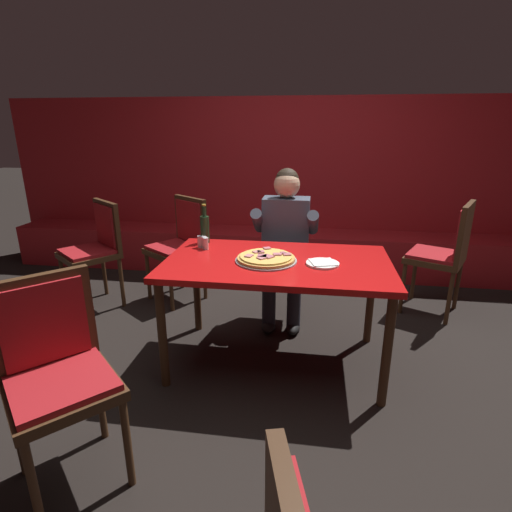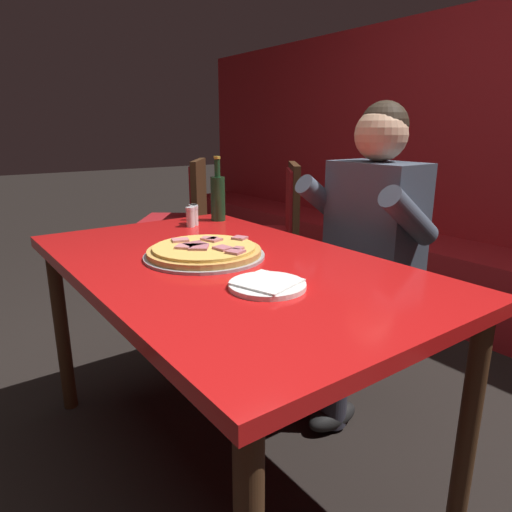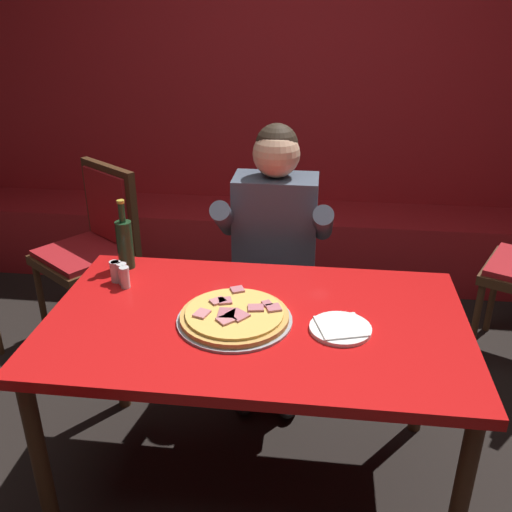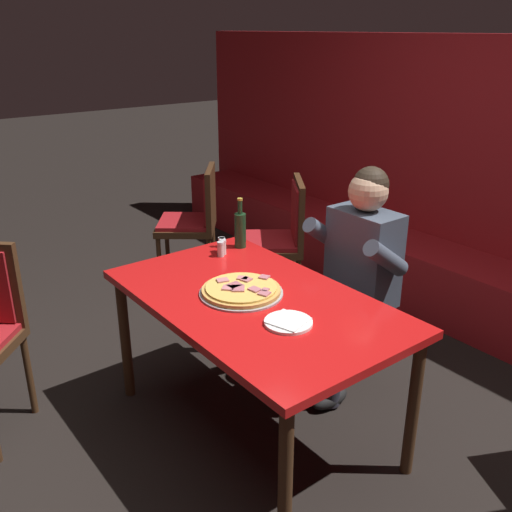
{
  "view_description": "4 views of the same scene",
  "coord_description": "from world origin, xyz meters",
  "px_view_note": "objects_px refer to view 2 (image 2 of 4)",
  "views": [
    {
      "loc": [
        0.22,
        -2.47,
        1.6
      ],
      "look_at": [
        -0.16,
        0.1,
        0.75
      ],
      "focal_mm": 28.0,
      "sensor_mm": 36.0,
      "label": 1
    },
    {
      "loc": [
        1.21,
        -0.75,
        1.17
      ],
      "look_at": [
        -0.09,
        0.2,
        0.72
      ],
      "focal_mm": 32.0,
      "sensor_mm": 36.0,
      "label": 2
    },
    {
      "loc": [
        0.21,
        -1.7,
        1.8
      ],
      "look_at": [
        -0.03,
        0.28,
        0.86
      ],
      "focal_mm": 40.0,
      "sensor_mm": 36.0,
      "label": 3
    },
    {
      "loc": [
        1.91,
        -1.47,
        1.94
      ],
      "look_at": [
        -0.01,
        0.01,
        0.96
      ],
      "focal_mm": 40.0,
      "sensor_mm": 36.0,
      "label": 4
    }
  ],
  "objects_px": {
    "dining_chair_near_left": "(273,227)",
    "dining_chair_by_booth": "(183,214)",
    "beer_bottle": "(218,197)",
    "plate_white_paper": "(267,285)",
    "shaker_parmesan": "(194,215)",
    "shaker_red_pepper_flakes": "(193,215)",
    "shaker_oregano": "(194,217)",
    "diner_seated_blue_shirt": "(359,246)",
    "pizza": "(205,252)",
    "shaker_black_pepper": "(190,218)",
    "main_dining_table": "(223,283)"
  },
  "relations": [
    {
      "from": "pizza",
      "to": "beer_bottle",
      "type": "height_order",
      "value": "beer_bottle"
    },
    {
      "from": "shaker_oregano",
      "to": "shaker_black_pepper",
      "type": "xyz_separation_m",
      "value": [
        0.02,
        -0.03,
        0.0
      ]
    },
    {
      "from": "pizza",
      "to": "shaker_red_pepper_flakes",
      "type": "height_order",
      "value": "shaker_red_pepper_flakes"
    },
    {
      "from": "pizza",
      "to": "shaker_oregano",
      "type": "xyz_separation_m",
      "value": [
        -0.47,
        0.22,
        0.02
      ]
    },
    {
      "from": "plate_white_paper",
      "to": "shaker_black_pepper",
      "type": "bearing_deg",
      "value": 165.67
    },
    {
      "from": "main_dining_table",
      "to": "diner_seated_blue_shirt",
      "type": "bearing_deg",
      "value": 90.16
    },
    {
      "from": "main_dining_table",
      "to": "shaker_black_pepper",
      "type": "xyz_separation_m",
      "value": [
        -0.53,
        0.17,
        0.12
      ]
    },
    {
      "from": "plate_white_paper",
      "to": "shaker_parmesan",
      "type": "height_order",
      "value": "shaker_parmesan"
    },
    {
      "from": "beer_bottle",
      "to": "shaker_parmesan",
      "type": "bearing_deg",
      "value": -87.77
    },
    {
      "from": "dining_chair_near_left",
      "to": "dining_chair_by_booth",
      "type": "height_order",
      "value": "dining_chair_near_left"
    },
    {
      "from": "shaker_black_pepper",
      "to": "diner_seated_blue_shirt",
      "type": "distance_m",
      "value": 0.73
    },
    {
      "from": "pizza",
      "to": "diner_seated_blue_shirt",
      "type": "height_order",
      "value": "diner_seated_blue_shirt"
    },
    {
      "from": "shaker_red_pepper_flakes",
      "to": "dining_chair_near_left",
      "type": "relative_size",
      "value": 0.09
    },
    {
      "from": "plate_white_paper",
      "to": "diner_seated_blue_shirt",
      "type": "bearing_deg",
      "value": 112.69
    },
    {
      "from": "diner_seated_blue_shirt",
      "to": "dining_chair_near_left",
      "type": "distance_m",
      "value": 1.06
    },
    {
      "from": "plate_white_paper",
      "to": "shaker_parmesan",
      "type": "bearing_deg",
      "value": 163.8
    },
    {
      "from": "shaker_parmesan",
      "to": "dining_chair_by_booth",
      "type": "distance_m",
      "value": 1.26
    },
    {
      "from": "main_dining_table",
      "to": "shaker_black_pepper",
      "type": "distance_m",
      "value": 0.56
    },
    {
      "from": "shaker_black_pepper",
      "to": "main_dining_table",
      "type": "bearing_deg",
      "value": -17.5
    },
    {
      "from": "shaker_parmesan",
      "to": "dining_chair_by_booth",
      "type": "relative_size",
      "value": 0.09
    },
    {
      "from": "pizza",
      "to": "main_dining_table",
      "type": "bearing_deg",
      "value": 20.86
    },
    {
      "from": "shaker_red_pepper_flakes",
      "to": "plate_white_paper",
      "type": "bearing_deg",
      "value": -16.15
    },
    {
      "from": "main_dining_table",
      "to": "shaker_black_pepper",
      "type": "bearing_deg",
      "value": 162.5
    },
    {
      "from": "plate_white_paper",
      "to": "diner_seated_blue_shirt",
      "type": "distance_m",
      "value": 0.76
    },
    {
      "from": "shaker_oregano",
      "to": "beer_bottle",
      "type": "bearing_deg",
      "value": 102.66
    },
    {
      "from": "shaker_oregano",
      "to": "shaker_black_pepper",
      "type": "height_order",
      "value": "same"
    },
    {
      "from": "pizza",
      "to": "plate_white_paper",
      "type": "height_order",
      "value": "pizza"
    },
    {
      "from": "diner_seated_blue_shirt",
      "to": "shaker_black_pepper",
      "type": "bearing_deg",
      "value": -136.64
    },
    {
      "from": "plate_white_paper",
      "to": "dining_chair_near_left",
      "type": "height_order",
      "value": "dining_chair_near_left"
    },
    {
      "from": "shaker_oregano",
      "to": "dining_chair_near_left",
      "type": "bearing_deg",
      "value": 119.42
    },
    {
      "from": "dining_chair_near_left",
      "to": "plate_white_paper",
      "type": "bearing_deg",
      "value": -38.94
    },
    {
      "from": "shaker_oregano",
      "to": "diner_seated_blue_shirt",
      "type": "xyz_separation_m",
      "value": [
        0.54,
        0.47,
        -0.09
      ]
    },
    {
      "from": "dining_chair_by_booth",
      "to": "pizza",
      "type": "bearing_deg",
      "value": -24.77
    },
    {
      "from": "pizza",
      "to": "shaker_black_pepper",
      "type": "distance_m",
      "value": 0.49
    },
    {
      "from": "shaker_oregano",
      "to": "shaker_black_pepper",
      "type": "bearing_deg",
      "value": -56.06
    },
    {
      "from": "pizza",
      "to": "diner_seated_blue_shirt",
      "type": "relative_size",
      "value": 0.31
    },
    {
      "from": "shaker_black_pepper",
      "to": "dining_chair_by_booth",
      "type": "bearing_deg",
      "value": 154.55
    },
    {
      "from": "main_dining_table",
      "to": "diner_seated_blue_shirt",
      "type": "distance_m",
      "value": 0.66
    },
    {
      "from": "shaker_oregano",
      "to": "shaker_red_pepper_flakes",
      "type": "height_order",
      "value": "same"
    },
    {
      "from": "shaker_black_pepper",
      "to": "dining_chair_near_left",
      "type": "relative_size",
      "value": 0.09
    },
    {
      "from": "shaker_parmesan",
      "to": "dining_chair_by_booth",
      "type": "height_order",
      "value": "dining_chair_by_booth"
    },
    {
      "from": "shaker_parmesan",
      "to": "diner_seated_blue_shirt",
      "type": "xyz_separation_m",
      "value": [
        0.57,
        0.45,
        -0.09
      ]
    },
    {
      "from": "shaker_red_pepper_flakes",
      "to": "beer_bottle",
      "type": "bearing_deg",
      "value": 88.56
    },
    {
      "from": "shaker_oregano",
      "to": "dining_chair_by_booth",
      "type": "relative_size",
      "value": 0.09
    },
    {
      "from": "beer_bottle",
      "to": "shaker_red_pepper_flakes",
      "type": "relative_size",
      "value": 3.4
    },
    {
      "from": "shaker_parmesan",
      "to": "shaker_red_pepper_flakes",
      "type": "height_order",
      "value": "same"
    },
    {
      "from": "main_dining_table",
      "to": "shaker_parmesan",
      "type": "relative_size",
      "value": 17.09
    },
    {
      "from": "beer_bottle",
      "to": "dining_chair_near_left",
      "type": "bearing_deg",
      "value": 122.53
    },
    {
      "from": "plate_white_paper",
      "to": "beer_bottle",
      "type": "bearing_deg",
      "value": 156.29
    },
    {
      "from": "shaker_oregano",
      "to": "dining_chair_by_booth",
      "type": "xyz_separation_m",
      "value": [
        -1.16,
        0.53,
        -0.22
      ]
    }
  ]
}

